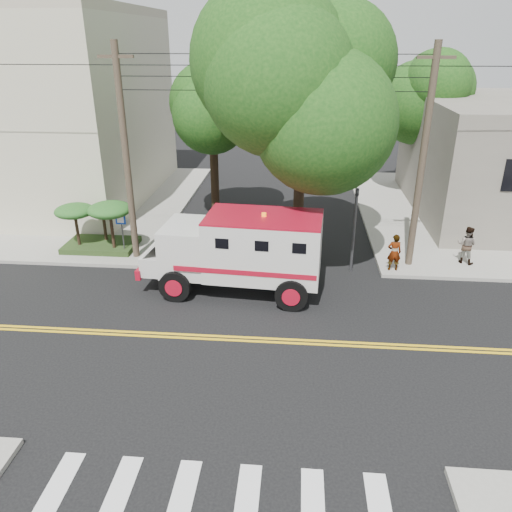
{
  "coord_description": "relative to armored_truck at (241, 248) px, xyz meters",
  "views": [
    {
      "loc": [
        1.45,
        -13.76,
        9.09
      ],
      "look_at": [
        -0.02,
        3.16,
        1.6
      ],
      "focal_mm": 35.0,
      "sensor_mm": 36.0,
      "label": 1
    }
  ],
  "objects": [
    {
      "name": "tree_left",
      "position": [
        -2.05,
        8.34,
        3.96
      ],
      "size": [
        4.48,
        4.2,
        7.7
      ],
      "color": "black",
      "rests_on": "ground"
    },
    {
      "name": "sidewalk_nw",
      "position": [
        -12.88,
        10.06,
        -1.69
      ],
      "size": [
        17.0,
        17.0,
        0.15
      ],
      "primitive_type": "cube",
      "color": "gray",
      "rests_on": "ground"
    },
    {
      "name": "utility_pole_left",
      "position": [
        -4.98,
        2.56,
        2.73
      ],
      "size": [
        0.28,
        0.28,
        9.0
      ],
      "primitive_type": "cylinder",
      "color": "#382D23",
      "rests_on": "ground"
    },
    {
      "name": "ground",
      "position": [
        0.62,
        -3.44,
        -1.77
      ],
      "size": [
        100.0,
        100.0,
        0.0
      ],
      "primitive_type": "plane",
      "color": "black",
      "rests_on": "ground"
    },
    {
      "name": "traffic_signal",
      "position": [
        4.42,
        2.16,
        0.46
      ],
      "size": [
        0.15,
        0.18,
        3.6
      ],
      "color": "#3F3F42",
      "rests_on": "ground"
    },
    {
      "name": "utility_pole_right",
      "position": [
        6.92,
        2.76,
        2.73
      ],
      "size": [
        0.28,
        0.28,
        9.0
      ],
      "primitive_type": "cylinder",
      "color": "#382D23",
      "rests_on": "ground"
    },
    {
      "name": "building_left",
      "position": [
        -14.88,
        11.56,
        3.38
      ],
      "size": [
        16.0,
        14.0,
        10.0
      ],
      "primitive_type": "cube",
      "color": "beige",
      "rests_on": "sidewalk_nw"
    },
    {
      "name": "pedestrian_b",
      "position": [
        9.32,
        3.08,
        -0.8
      ],
      "size": [
        1.0,
        0.94,
        1.64
      ],
      "primitive_type": "imported",
      "rotation": [
        0.0,
        0.0,
        2.6
      ],
      "color": "gray",
      "rests_on": "sidewalk_ne"
    },
    {
      "name": "accessibility_sign",
      "position": [
        -5.58,
        2.73,
        -0.4
      ],
      "size": [
        0.45,
        0.1,
        2.02
      ],
      "color": "#3F3F42",
      "rests_on": "ground"
    },
    {
      "name": "tree_right",
      "position": [
        9.47,
        12.33,
        4.33
      ],
      "size": [
        4.8,
        4.5,
        8.2
      ],
      "color": "black",
      "rests_on": "ground"
    },
    {
      "name": "palm_planter",
      "position": [
        -6.81,
        3.18,
        -0.12
      ],
      "size": [
        3.52,
        2.63,
        2.36
      ],
      "color": "#1E3314",
      "rests_on": "sidewalk_nw"
    },
    {
      "name": "armored_truck",
      "position": [
        0.0,
        0.0,
        0.0
      ],
      "size": [
        6.99,
        3.19,
        3.1
      ],
      "rotation": [
        0.0,
        0.0,
        -0.08
      ],
      "color": "silver",
      "rests_on": "ground"
    },
    {
      "name": "tree_main",
      "position": [
        2.56,
        2.76,
        5.43
      ],
      "size": [
        6.08,
        5.7,
        9.85
      ],
      "color": "black",
      "rests_on": "ground"
    },
    {
      "name": "pedestrian_a",
      "position": [
        6.12,
        2.06,
        -0.82
      ],
      "size": [
        0.6,
        0.41,
        1.59
      ],
      "primitive_type": "imported",
      "rotation": [
        0.0,
        0.0,
        3.2
      ],
      "color": "gray",
      "rests_on": "sidewalk_ne"
    }
  ]
}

